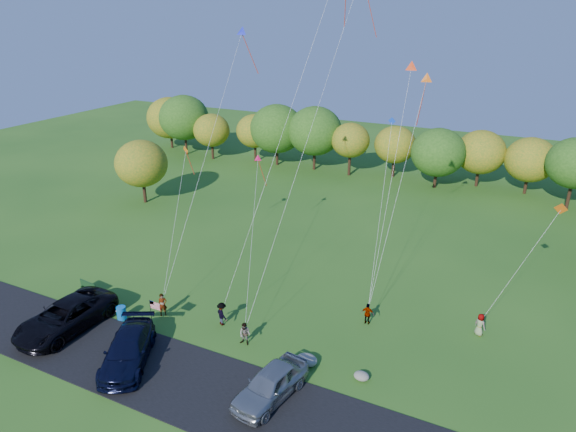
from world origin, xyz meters
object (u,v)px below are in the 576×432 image
at_px(minivan_dark, 66,317).
at_px(flyer_c, 222,314).
at_px(trash_barrel, 121,313).
at_px(flyer_b, 245,334).
at_px(flyer_e, 480,325).
at_px(park_bench, 89,286).
at_px(minivan_navy, 128,350).
at_px(flyer_d, 368,314).
at_px(flyer_a, 163,305).
at_px(minivan_silver, 270,384).

distance_m(minivan_dark, flyer_c, 10.23).
bearing_deg(trash_barrel, flyer_c, 21.08).
bearing_deg(flyer_b, flyer_e, 28.47).
height_order(minivan_dark, park_bench, minivan_dark).
relative_size(minivan_navy, flyer_b, 3.87).
bearing_deg(flyer_d, flyer_a, 19.82).
bearing_deg(flyer_b, flyer_c, 152.42).
height_order(minivan_dark, flyer_c, minivan_dark).
xyz_separation_m(flyer_b, park_bench, (-13.81, 0.35, -0.27)).
height_order(minivan_dark, flyer_a, minivan_dark).
bearing_deg(flyer_b, minivan_silver, -45.45).
bearing_deg(park_bench, flyer_b, 5.23).
bearing_deg(minivan_navy, flyer_c, 37.26).
distance_m(flyer_d, flyer_e, 7.23).
distance_m(minivan_dark, flyer_a, 6.23).
distance_m(minivan_dark, flyer_b, 12.04).
relative_size(minivan_dark, flyer_d, 4.50).
xyz_separation_m(flyer_d, trash_barrel, (-15.28, -6.97, -0.29)).
height_order(flyer_d, park_bench, flyer_d).
bearing_deg(flyer_a, minivan_navy, -117.08).
bearing_deg(flyer_d, minivan_silver, 72.65).
distance_m(flyer_d, trash_barrel, 16.80).
bearing_deg(flyer_d, flyer_c, 24.59).
distance_m(flyer_a, flyer_c, 4.38).
distance_m(flyer_a, flyer_e, 21.28).
bearing_deg(minivan_navy, minivan_dark, 144.57).
bearing_deg(flyer_b, minivan_navy, -140.16).
height_order(minivan_silver, flyer_d, minivan_silver).
bearing_deg(minivan_dark, flyer_e, 26.41).
xyz_separation_m(minivan_silver, flyer_b, (-3.75, 3.58, -0.16)).
bearing_deg(park_bench, trash_barrel, -12.52).
xyz_separation_m(flyer_e, park_bench, (-26.97, -7.32, -0.27)).
height_order(minivan_navy, minivan_silver, minivan_silver).
xyz_separation_m(flyer_e, trash_barrel, (-22.22, -8.98, -0.30)).
relative_size(flyer_a, flyer_c, 1.01).
height_order(flyer_c, flyer_e, flyer_c).
bearing_deg(flyer_d, minivan_dark, 26.06).
relative_size(flyer_a, flyer_e, 1.08).
height_order(minivan_navy, trash_barrel, minivan_navy).
bearing_deg(trash_barrel, minivan_dark, -132.23).
distance_m(minivan_navy, trash_barrel, 5.09).
relative_size(minivan_dark, flyer_e, 4.47).
bearing_deg(flyer_d, flyer_e, -166.19).
relative_size(flyer_d, trash_barrel, 1.61).
height_order(flyer_e, trash_barrel, flyer_e).
bearing_deg(park_bench, flyer_c, 11.08).
xyz_separation_m(minivan_navy, minivan_silver, (9.05, 1.13, 0.01)).
relative_size(minivan_dark, trash_barrel, 7.24).
relative_size(minivan_navy, park_bench, 3.48).
bearing_deg(minivan_navy, flyer_a, 79.08).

